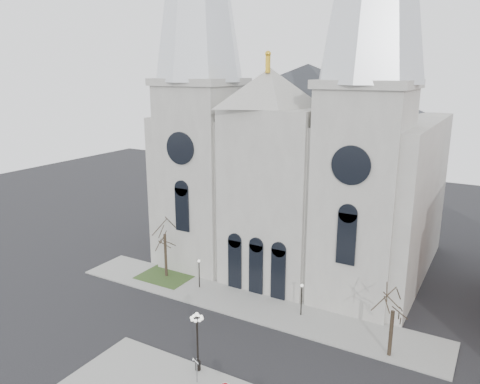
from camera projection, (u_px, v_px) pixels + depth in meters
The scene contains 10 objects.
ground at pixel (180, 358), 38.86m from camera, with size 160.00×160.00×0.00m, color black.
sidewalk_far at pixel (245, 303), 48.06m from camera, with size 40.00×6.00×0.14m, color gray.
grass_patch at pixel (167, 276), 54.22m from camera, with size 6.00×5.00×0.18m, color #2A411C.
cathedral at pixel (296, 113), 53.39m from camera, with size 33.00×26.66×54.00m.
tree_left at pixel (165, 231), 52.84m from camera, with size 3.20×3.20×7.50m.
tree_right at pixel (393, 308), 38.03m from camera, with size 3.20×3.20×6.00m.
ped_lamp_left at pixel (199, 269), 50.82m from camera, with size 0.32×0.32×3.26m.
ped_lamp_right at pixel (302, 294), 45.01m from camera, with size 0.32×0.32×3.26m.
globe_lamp at pixel (197, 334), 36.36m from camera, with size 1.42×1.42×5.06m.
one_way_sign at pixel (197, 366), 35.34m from camera, with size 0.84×0.40×2.06m.
Camera 1 is at (21.40, -27.07, 23.16)m, focal length 35.00 mm.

